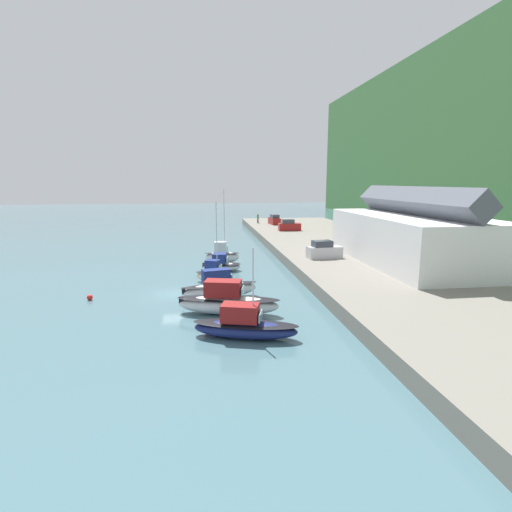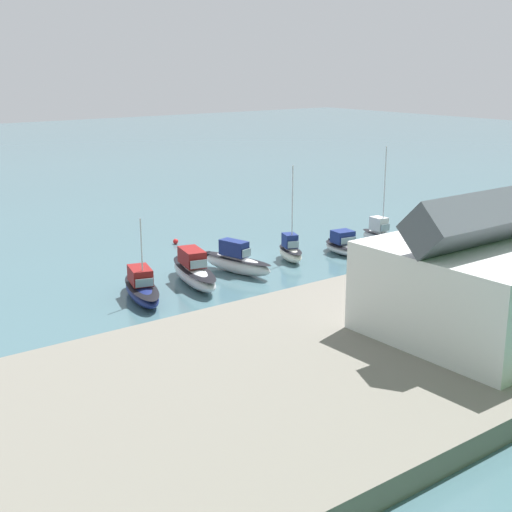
% 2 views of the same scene
% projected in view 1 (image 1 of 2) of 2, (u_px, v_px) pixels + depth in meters
% --- Properties ---
extents(ground_plane, '(320.00, 320.00, 0.00)m').
position_uv_depth(ground_plane, '(175.00, 294.00, 38.10)').
color(ground_plane, '#476B75').
extents(quay_promenade, '(127.10, 21.19, 1.30)m').
position_uv_depth(quay_promenade, '(408.00, 279.00, 41.14)').
color(quay_promenade, gray).
rests_on(quay_promenade, ground_plane).
extents(harbor_clubhouse, '(23.60, 11.04, 8.74)m').
position_uv_depth(harbor_clubhouse, '(411.00, 236.00, 46.09)').
color(harbor_clubhouse, white).
rests_on(harbor_clubhouse, quay_promenade).
extents(moored_boat_0, '(1.86, 4.58, 9.61)m').
position_uv_depth(moored_boat_0, '(222.00, 255.00, 52.14)').
color(moored_boat_0, silver).
rests_on(moored_boat_0, ground_plane).
extents(moored_boat_1, '(3.12, 4.90, 2.11)m').
position_uv_depth(moored_boat_1, '(221.00, 265.00, 47.86)').
color(moored_boat_1, silver).
rests_on(moored_boat_1, ground_plane).
extents(moored_boat_2, '(2.84, 4.40, 8.54)m').
position_uv_depth(moored_boat_2, '(214.00, 274.00, 42.29)').
color(moored_boat_2, white).
rests_on(moored_boat_2, ground_plane).
extents(moored_boat_3, '(3.11, 7.31, 2.76)m').
position_uv_depth(moored_boat_3, '(219.00, 288.00, 36.40)').
color(moored_boat_3, silver).
rests_on(moored_boat_3, ground_plane).
extents(moored_boat_4, '(3.96, 8.60, 2.80)m').
position_uv_depth(moored_boat_4, '(227.00, 302.00, 32.07)').
color(moored_boat_4, silver).
rests_on(moored_boat_4, ground_plane).
extents(moored_boat_5, '(3.97, 7.59, 6.29)m').
position_uv_depth(moored_boat_5, '(244.00, 326.00, 27.24)').
color(moored_boat_5, navy).
rests_on(moored_boat_5, ground_plane).
extents(parked_car_0, '(2.21, 4.36, 2.16)m').
position_uv_depth(parked_car_0, '(324.00, 250.00, 49.01)').
color(parked_car_0, '#B7B7BC').
rests_on(parked_car_0, quay_promenade).
extents(parked_car_1, '(1.89, 4.24, 2.16)m').
position_uv_depth(parked_car_1, '(289.00, 226.00, 76.33)').
color(parked_car_1, maroon).
rests_on(parked_car_1, quay_promenade).
extents(parked_car_2, '(4.35, 2.19, 2.16)m').
position_uv_depth(parked_car_2, '(274.00, 220.00, 87.50)').
color(parked_car_2, maroon).
rests_on(parked_car_2, quay_promenade).
extents(person_on_quay, '(0.40, 0.40, 2.14)m').
position_uv_depth(person_on_quay, '(258.00, 218.00, 89.80)').
color(person_on_quay, '#232838').
rests_on(person_on_quay, quay_promenade).
extents(mooring_buoy_1, '(0.51, 0.51, 0.51)m').
position_uv_depth(mooring_buoy_1, '(90.00, 297.00, 36.04)').
color(mooring_buoy_1, red).
rests_on(mooring_buoy_1, ground_plane).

